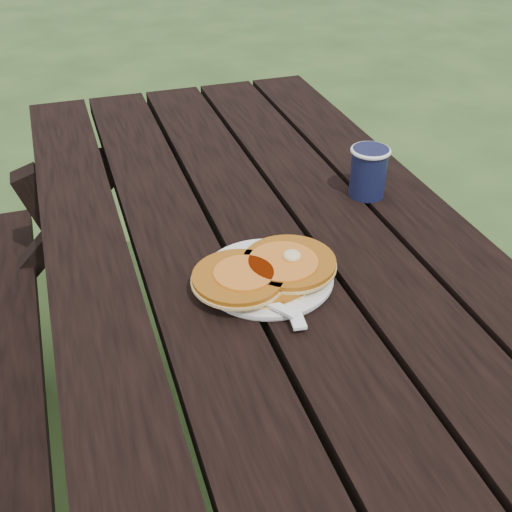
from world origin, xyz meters
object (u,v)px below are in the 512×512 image
object	(u,v)px
plate	(267,278)
pancake_stack	(266,271)
picnic_table	(281,430)
coffee_cup	(369,169)

from	to	relation	value
plate	pancake_stack	distance (m)	0.02
picnic_table	pancake_stack	size ratio (longest dim) A/B	7.67
plate	picnic_table	bearing A→B (deg)	14.76
pancake_stack	coffee_cup	size ratio (longest dim) A/B	2.39
plate	coffee_cup	xyz separation A→B (m)	(0.28, 0.21, 0.05)
picnic_table	coffee_cup	distance (m)	0.54
pancake_stack	coffee_cup	xyz separation A→B (m)	(0.28, 0.22, 0.03)
picnic_table	pancake_stack	world-z (taller)	pancake_stack
pancake_stack	coffee_cup	distance (m)	0.36
plate	coffee_cup	bearing A→B (deg)	36.66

